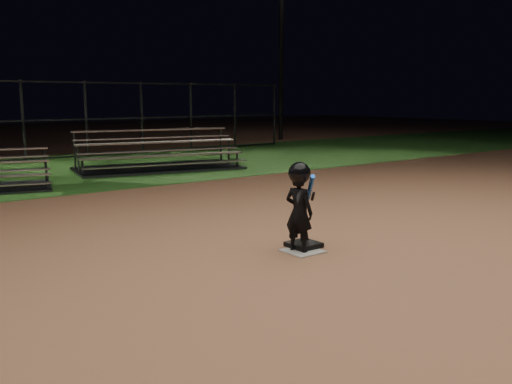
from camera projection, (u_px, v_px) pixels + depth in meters
name	position (u px, v px, depth m)	size (l,w,h in m)	color
ground	(303.00, 252.00, 7.16)	(80.00, 80.00, 0.00)	#B27550
grass_strip	(56.00, 171.00, 15.03)	(60.00, 8.00, 0.01)	#295E1E
home_plate	(303.00, 251.00, 7.16)	(0.45, 0.45, 0.02)	beige
batting_tee	(304.00, 238.00, 7.30)	(0.38, 0.38, 0.69)	black
child_batter	(299.00, 205.00, 7.04)	(0.46, 0.61, 1.17)	black
bleacher_right	(159.00, 161.00, 15.29)	(4.75, 2.96, 1.08)	#ACACB1
backstop_fence	(23.00, 121.00, 17.18)	(20.08, 0.08, 2.50)	#38383D
light_pole_right	(282.00, 31.00, 25.21)	(0.90, 0.53, 8.30)	#2D2D30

